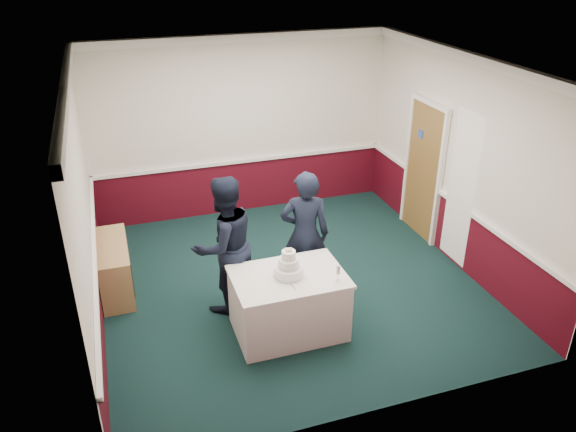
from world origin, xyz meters
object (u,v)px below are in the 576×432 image
object	(u,v)px
sideboard	(115,268)
person_man	(224,245)
champagne_flute	(338,271)
wedding_cake	(289,268)
person_woman	(305,235)
cake_table	(289,303)
cake_knife	(292,285)

from	to	relation	value
sideboard	person_man	distance (m)	1.67
champagne_flute	sideboard	bearing A→B (deg)	142.80
wedding_cake	person_woman	xyz separation A→B (m)	(0.46, 0.73, -0.02)
champagne_flute	person_man	distance (m)	1.50
cake_table	person_woman	xyz separation A→B (m)	(0.46, 0.73, 0.48)
wedding_cake	champagne_flute	distance (m)	0.57
person_man	person_woman	world-z (taller)	person_man
person_woman	champagne_flute	bearing A→B (deg)	108.41
person_woman	wedding_cake	bearing A→B (deg)	73.81
wedding_cake	cake_knife	size ratio (longest dim) A/B	1.65
champagne_flute	cake_knife	bearing A→B (deg)	171.42
cake_knife	person_man	size ratio (longest dim) A/B	0.12
champagne_flute	person_man	bearing A→B (deg)	136.94
sideboard	champagne_flute	bearing A→B (deg)	-37.20
wedding_cake	champagne_flute	bearing A→B (deg)	-29.25
champagne_flute	person_woman	world-z (taller)	person_woman
cake_table	person_man	distance (m)	1.08
person_man	person_woman	bearing A→B (deg)	158.54
champagne_flute	person_woman	distance (m)	1.01
sideboard	cake_knife	world-z (taller)	cake_knife
cake_knife	person_man	world-z (taller)	person_man
wedding_cake	cake_knife	xyz separation A→B (m)	(-0.03, -0.20, -0.11)
sideboard	person_woman	xyz separation A→B (m)	(2.40, -0.84, 0.53)
cake_table	cake_knife	size ratio (longest dim) A/B	6.00
champagne_flute	person_man	size ratio (longest dim) A/B	0.11
cake_table	person_man	world-z (taller)	person_man
cake_table	person_man	bearing A→B (deg)	128.66
cake_table	cake_knife	world-z (taller)	cake_knife
person_woman	cake_table	bearing A→B (deg)	73.81
sideboard	wedding_cake	xyz separation A→B (m)	(1.94, -1.57, 0.55)
cake_knife	person_woman	size ratio (longest dim) A/B	0.13
cake_knife	person_woman	xyz separation A→B (m)	(0.49, 0.93, 0.09)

